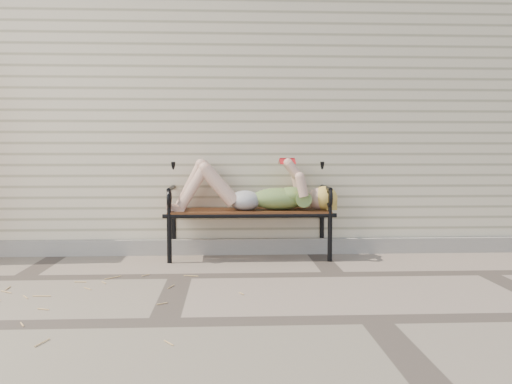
{
  "coord_description": "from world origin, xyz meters",
  "views": [
    {
      "loc": [
        0.38,
        -4.54,
        0.99
      ],
      "look_at": [
        0.64,
        0.54,
        0.64
      ],
      "focal_mm": 40.0,
      "sensor_mm": 36.0,
      "label": 1
    }
  ],
  "objects": [
    {
      "name": "foundation_strip",
      "position": [
        0.0,
        0.97,
        0.07
      ],
      "size": [
        8.0,
        0.1,
        0.15
      ],
      "primitive_type": "cube",
      "color": "#A59E95",
      "rests_on": "ground"
    },
    {
      "name": "ground",
      "position": [
        0.0,
        0.0,
        0.0
      ],
      "size": [
        80.0,
        80.0,
        0.0
      ],
      "primitive_type": "plane",
      "color": "gray",
      "rests_on": "ground"
    },
    {
      "name": "reading_woman",
      "position": [
        0.6,
        0.75,
        0.63
      ],
      "size": [
        1.56,
        0.35,
        0.49
      ],
      "color": "#0A444B",
      "rests_on": "ground"
    },
    {
      "name": "straw_scatter",
      "position": [
        -0.89,
        -0.91,
        0.01
      ],
      "size": [
        2.95,
        1.62,
        0.01
      ],
      "color": "tan",
      "rests_on": "ground"
    },
    {
      "name": "garden_bench",
      "position": [
        0.58,
        0.88,
        0.6
      ],
      "size": [
        1.65,
        0.66,
        1.07
      ],
      "color": "black",
      "rests_on": "ground"
    },
    {
      "name": "house_wall",
      "position": [
        0.0,
        3.0,
        1.5
      ],
      "size": [
        8.0,
        4.0,
        3.0
      ],
      "primitive_type": "cube",
      "color": "beige",
      "rests_on": "ground"
    }
  ]
}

